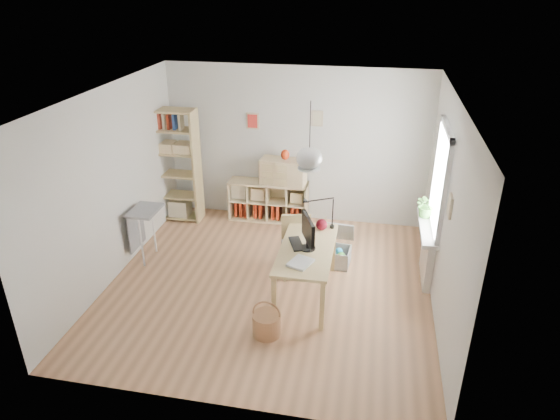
% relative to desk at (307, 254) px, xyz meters
% --- Properties ---
extents(ground, '(4.50, 4.50, 0.00)m').
position_rel_desk_xyz_m(ground, '(-0.55, 0.15, -0.66)').
color(ground, tan).
rests_on(ground, ground).
extents(room_shell, '(4.50, 4.50, 4.50)m').
position_rel_desk_xyz_m(room_shell, '(-0.00, 0.00, 1.34)').
color(room_shell, silver).
rests_on(room_shell, ground).
extents(window_unit, '(0.07, 1.16, 1.46)m').
position_rel_desk_xyz_m(window_unit, '(1.68, 0.75, 0.89)').
color(window_unit, white).
rests_on(window_unit, ground).
extents(radiator, '(0.10, 0.80, 0.80)m').
position_rel_desk_xyz_m(radiator, '(1.64, 0.75, -0.26)').
color(radiator, white).
rests_on(radiator, ground).
extents(windowsill, '(0.22, 1.20, 0.06)m').
position_rel_desk_xyz_m(windowsill, '(1.59, 0.75, 0.17)').
color(windowsill, silver).
rests_on(windowsill, radiator).
extents(desk, '(0.70, 1.50, 0.75)m').
position_rel_desk_xyz_m(desk, '(0.00, 0.00, 0.00)').
color(desk, tan).
rests_on(desk, ground).
extents(cube_shelf, '(1.40, 0.38, 0.72)m').
position_rel_desk_xyz_m(cube_shelf, '(-1.02, 2.23, -0.36)').
color(cube_shelf, beige).
rests_on(cube_shelf, ground).
extents(tall_bookshelf, '(0.80, 0.38, 2.00)m').
position_rel_desk_xyz_m(tall_bookshelf, '(-2.59, 1.95, 0.43)').
color(tall_bookshelf, tan).
rests_on(tall_bookshelf, ground).
extents(side_table, '(0.40, 0.55, 0.85)m').
position_rel_desk_xyz_m(side_table, '(-2.59, 0.50, 0.01)').
color(side_table, gray).
rests_on(side_table, ground).
extents(chair, '(0.52, 0.52, 0.88)m').
position_rel_desk_xyz_m(chair, '(-0.22, 0.55, -0.15)').
color(chair, gray).
rests_on(chair, ground).
extents(wicker_basket, '(0.35, 0.35, 0.49)m').
position_rel_desk_xyz_m(wicker_basket, '(-0.35, -0.91, -0.50)').
color(wicker_basket, '#9A6845').
rests_on(wicker_basket, ground).
extents(storage_chest, '(0.59, 0.65, 0.57)m').
position_rel_desk_xyz_m(storage_chest, '(0.29, 0.94, -0.47)').
color(storage_chest, silver).
rests_on(storage_chest, ground).
extents(monitor, '(0.24, 0.50, 0.45)m').
position_rel_desk_xyz_m(monitor, '(0.01, -0.03, 0.35)').
color(monitor, black).
rests_on(monitor, desk).
extents(keyboard, '(0.27, 0.42, 0.02)m').
position_rel_desk_xyz_m(keyboard, '(-0.15, 0.06, 0.10)').
color(keyboard, black).
rests_on(keyboard, desk).
extents(task_lamp, '(0.45, 0.17, 0.48)m').
position_rel_desk_xyz_m(task_lamp, '(0.05, 0.56, 0.42)').
color(task_lamp, black).
rests_on(task_lamp, desk).
extents(yarn_ball, '(0.16, 0.16, 0.16)m').
position_rel_desk_xyz_m(yarn_ball, '(0.13, 0.54, 0.17)').
color(yarn_ball, '#460916').
rests_on(yarn_ball, desk).
extents(paper_tray, '(0.34, 0.38, 0.03)m').
position_rel_desk_xyz_m(paper_tray, '(-0.02, -0.41, 0.11)').
color(paper_tray, silver).
rests_on(paper_tray, desk).
extents(drawer_chest, '(0.80, 0.42, 0.44)m').
position_rel_desk_xyz_m(drawer_chest, '(-0.73, 2.19, 0.28)').
color(drawer_chest, beige).
rests_on(drawer_chest, cube_shelf).
extents(red_vase, '(0.15, 0.15, 0.18)m').
position_rel_desk_xyz_m(red_vase, '(-0.70, 2.19, 0.59)').
color(red_vase, maroon).
rests_on(red_vase, drawer_chest).
extents(potted_plant, '(0.39, 0.36, 0.36)m').
position_rel_desk_xyz_m(potted_plant, '(1.57, 1.03, 0.38)').
color(potted_plant, '#356927').
rests_on(potted_plant, windowsill).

